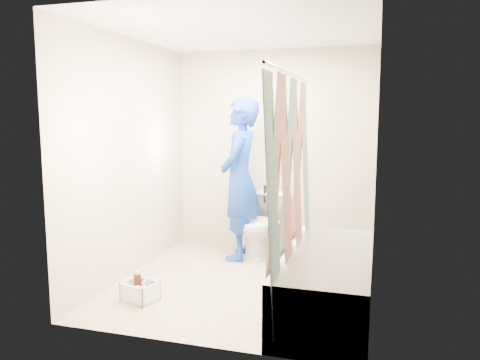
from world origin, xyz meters
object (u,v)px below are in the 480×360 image
(bathtub, at_px, (328,280))
(plumber, at_px, (240,179))
(toilet, at_px, (263,225))
(cleaning_caddy, at_px, (141,292))

(bathtub, xyz_separation_m, plumber, (-1.12, 1.22, 0.64))
(bathtub, bearing_deg, plumber, 132.57)
(toilet, relative_size, plumber, 0.40)
(toilet, distance_m, cleaning_caddy, 1.79)
(plumber, bearing_deg, bathtub, 41.04)
(bathtub, height_order, toilet, toilet)
(bathtub, bearing_deg, cleaning_caddy, -170.63)
(plumber, distance_m, cleaning_caddy, 1.76)
(plumber, xyz_separation_m, cleaning_caddy, (-0.47, -1.48, -0.83))
(toilet, bearing_deg, plumber, -137.38)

